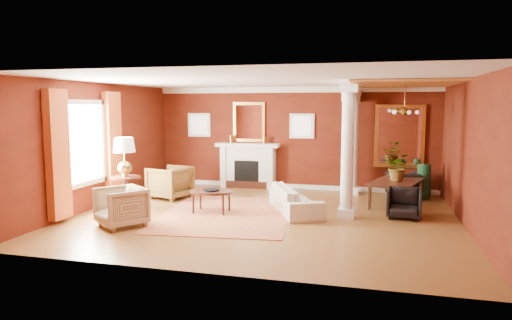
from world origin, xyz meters
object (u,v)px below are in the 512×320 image
(coffee_table, at_px, (211,193))
(dining_table, at_px, (398,186))
(side_table, at_px, (125,160))
(armchair_leopard, at_px, (170,181))
(sofa, at_px, (296,195))
(armchair_stripe, at_px, (121,205))

(coffee_table, distance_m, dining_table, 4.43)
(coffee_table, relative_size, side_table, 0.59)
(dining_table, bearing_deg, coffee_table, 132.02)
(armchair_leopard, bearing_deg, side_table, 1.21)
(armchair_leopard, height_order, dining_table, dining_table)
(sofa, relative_size, dining_table, 1.17)
(armchair_stripe, bearing_deg, dining_table, 68.25)
(sofa, relative_size, armchair_leopard, 2.18)
(armchair_leopard, height_order, side_table, side_table)
(armchair_leopard, distance_m, side_table, 1.67)
(armchair_stripe, distance_m, side_table, 1.61)
(sofa, bearing_deg, side_table, 77.02)
(armchair_leopard, bearing_deg, coffee_table, 68.76)
(armchair_stripe, xyz_separation_m, dining_table, (5.38, 3.32, 0.05))
(sofa, distance_m, armchair_stripe, 3.75)
(sofa, relative_size, coffee_table, 2.04)
(coffee_table, distance_m, side_table, 2.11)
(armchair_leopard, relative_size, armchair_stripe, 1.07)
(sofa, xyz_separation_m, side_table, (-3.78, -0.76, 0.75))
(side_table, bearing_deg, sofa, 11.38)
(armchair_stripe, height_order, dining_table, dining_table)
(sofa, bearing_deg, armchair_stripe, 98.79)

